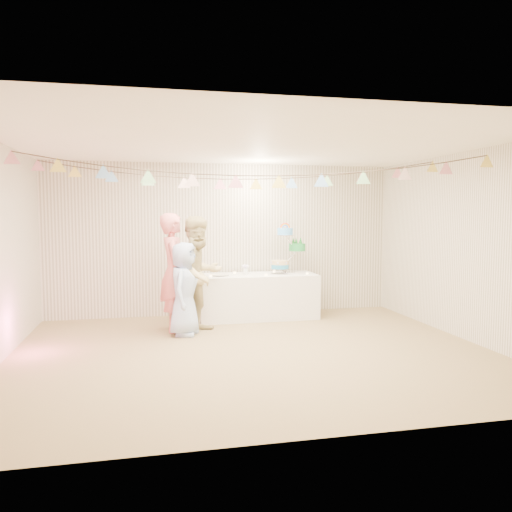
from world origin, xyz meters
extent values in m
plane|color=olive|center=(0.00, 0.00, 0.00)|extent=(6.00, 6.00, 0.00)
plane|color=white|center=(0.00, 0.00, 2.60)|extent=(6.00, 6.00, 0.00)
plane|color=silver|center=(0.00, 2.50, 1.30)|extent=(6.00, 6.00, 0.00)
plane|color=silver|center=(0.00, -2.50, 1.30)|extent=(6.00, 6.00, 0.00)
plane|color=silver|center=(3.00, 0.00, 1.30)|extent=(5.00, 5.00, 0.00)
cube|color=white|center=(0.48, 2.02, 0.37)|extent=(1.96, 0.79, 0.74)
cylinder|color=white|center=(-0.16, 1.97, 0.76)|extent=(0.32, 0.32, 0.02)
imported|color=#E67978|center=(-0.92, 1.41, 0.88)|extent=(0.43, 0.64, 1.76)
imported|color=tan|center=(-0.56, 1.24, 0.86)|extent=(1.05, 1.01, 1.71)
imported|color=#AAC1F0|center=(-0.79, 1.09, 0.67)|extent=(0.63, 0.76, 1.34)
cylinder|color=#FFD88C|center=(-0.32, 1.87, 0.75)|extent=(0.04, 0.04, 0.03)
cylinder|color=#FFD88C|center=(0.13, 2.20, 0.75)|extent=(0.04, 0.04, 0.03)
cylinder|color=#FFD88C|center=(0.58, 1.80, 0.75)|extent=(0.04, 0.04, 0.03)
cylinder|color=#FFD88C|center=(0.83, 2.24, 0.75)|extent=(0.04, 0.04, 0.03)
cylinder|color=#FFD88C|center=(1.30, 1.84, 0.75)|extent=(0.04, 0.04, 0.03)
camera|label=1|loc=(-1.29, -6.05, 1.75)|focal=35.00mm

